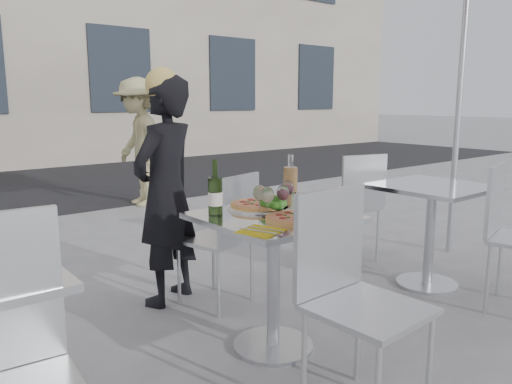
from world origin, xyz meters
TOP-DOWN VIEW (x-y plane):
  - ground at (0.00, 0.00)m, footprint 80.00×80.00m
  - main_table at (0.00, 0.00)m, footprint 0.72×0.72m
  - side_table_right at (1.50, 0.00)m, footprint 0.72×0.72m
  - chair_far at (0.14, 0.63)m, footprint 0.49×0.50m
  - chair_near at (-0.08, -0.59)m, footprint 0.46×0.47m
  - side_chair_rfar at (1.51, 0.70)m, footprint 0.51×0.52m
  - side_chair_rnear at (1.55, -0.55)m, footprint 0.52×0.53m
  - woman_diner at (-0.11, 0.95)m, footprint 0.65×0.55m
  - pedestrian_b at (1.18, 4.00)m, footprint 0.71×1.11m
  - pizza_near at (0.00, -0.16)m, footprint 0.30×0.30m
  - pizza_far at (0.03, 0.18)m, footprint 0.34×0.34m
  - salad_plate at (0.06, 0.07)m, footprint 0.22×0.22m
  - wine_bottle at (-0.25, 0.18)m, footprint 0.07×0.08m
  - carafe at (0.23, 0.13)m, footprint 0.08×0.08m
  - sugar_shaker at (0.16, -0.00)m, footprint 0.06×0.06m
  - wineglass_white_a at (-0.06, -0.01)m, footprint 0.07×0.07m
  - wineglass_white_b at (-0.06, 0.05)m, footprint 0.07×0.07m
  - wineglass_red_a at (0.05, -0.02)m, footprint 0.07×0.07m
  - wineglass_red_b at (0.16, 0.07)m, footprint 0.07×0.07m
  - napkin_left at (-0.27, -0.22)m, footprint 0.23×0.23m
  - napkin_right at (0.27, -0.17)m, footprint 0.20×0.20m

SIDE VIEW (x-z plane):
  - ground at x=0.00m, z-range 0.00..0.00m
  - chair_far at x=0.14m, z-range 0.08..0.96m
  - main_table at x=0.00m, z-range 0.16..0.91m
  - side_table_right at x=1.50m, z-range 0.16..0.91m
  - side_chair_rfar at x=1.51m, z-range 0.08..1.00m
  - side_chair_rnear at x=1.55m, z-range 0.09..1.02m
  - chair_near at x=-0.08m, z-range 0.09..1.05m
  - woman_diner at x=-0.11m, z-range 0.00..1.50m
  - napkin_left at x=-0.27m, z-range 0.75..0.76m
  - napkin_right at x=0.27m, z-range 0.75..0.76m
  - pizza_near at x=0.00m, z-range 0.75..0.77m
  - pizza_far at x=0.03m, z-range 0.75..0.78m
  - salad_plate at x=0.06m, z-range 0.74..0.83m
  - sugar_shaker at x=0.16m, z-range 0.75..0.86m
  - pedestrian_b at x=1.18m, z-range 0.00..1.63m
  - wineglass_white_a at x=-0.06m, z-range 0.78..0.94m
  - wineglass_white_b at x=-0.06m, z-range 0.78..0.94m
  - wineglass_red_a at x=0.05m, z-range 0.78..0.94m
  - wineglass_red_b at x=0.16m, z-range 0.78..0.94m
  - wine_bottle at x=-0.25m, z-range 0.72..1.01m
  - carafe at x=0.23m, z-range 0.72..1.01m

